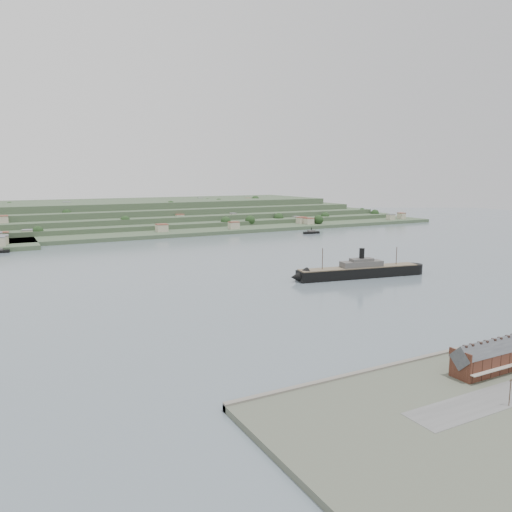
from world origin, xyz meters
name	(u,v)px	position (x,y,z in m)	size (l,w,h in m)	color
ground	(283,278)	(0.00, 0.00, 0.00)	(1400.00, 1400.00, 0.00)	slate
far_peninsula	(149,215)	(27.91, 393.10, 11.88)	(760.00, 309.00, 30.00)	#364830
steamship	(356,271)	(41.91, -21.43, 4.21)	(94.59, 26.41, 22.81)	black
ferry_east	(311,232)	(155.14, 192.85, 1.67)	(18.99, 7.21, 6.95)	black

